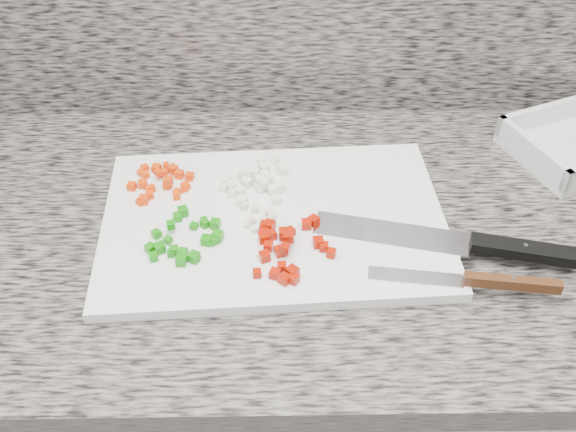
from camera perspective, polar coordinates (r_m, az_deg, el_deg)
name	(u,v)px	position (r m, az deg, el deg)	size (l,w,h in m)	color
cabinet	(303,396)	(1.31, 1.34, -15.67)	(3.92, 0.62, 0.86)	beige
countertop	(308,229)	(0.96, 1.76, -1.20)	(3.96, 0.64, 0.04)	slate
cutting_board	(274,221)	(0.93, -1.25, -0.47)	(0.49, 0.33, 0.02)	white
carrot_pile	(160,182)	(0.99, -11.28, 3.02)	(0.10, 0.10, 0.02)	#E53904
onion_pile	(257,181)	(0.97, -2.76, 3.13)	(0.11, 0.12, 0.02)	white
green_pepper_pile	(187,239)	(0.89, -8.99, -2.07)	(0.11, 0.11, 0.02)	#167C0B
red_pepper_pile	(286,246)	(0.87, -0.16, -2.64)	(0.11, 0.13, 0.02)	#A01202
garlic_pile	(261,217)	(0.92, -2.44, -0.05)	(0.05, 0.06, 0.01)	beige
chef_knife	(477,244)	(0.91, 16.48, -2.44)	(0.36, 0.12, 0.02)	white
paring_knife	(487,281)	(0.87, 17.30, -5.57)	(0.24, 0.05, 0.02)	white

